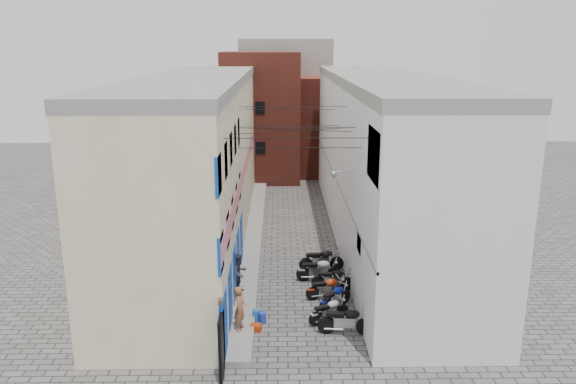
{
  "coord_description": "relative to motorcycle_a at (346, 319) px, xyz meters",
  "views": [
    {
      "loc": [
        -0.64,
        -16.75,
        10.58
      ],
      "look_at": [
        -0.15,
        11.91,
        3.0
      ],
      "focal_mm": 35.0,
      "sensor_mm": 36.0,
      "label": 1
    }
  ],
  "objects": [
    {
      "name": "building_right",
      "position": [
        3.15,
        10.72,
        3.89
      ],
      "size": [
        5.94,
        26.0,
        9.0
      ],
      "color": "silver",
      "rests_on": "ground"
    },
    {
      "name": "person_a",
      "position": [
        -3.95,
        -0.02,
        0.49
      ],
      "size": [
        0.53,
        0.69,
        1.71
      ],
      "primitive_type": "imported",
      "rotation": [
        0.0,
        0.0,
        1.37
      ],
      "color": "#9C5D38",
      "rests_on": "plinth"
    },
    {
      "name": "water_jug_far",
      "position": [
        -3.39,
        1.06,
        -0.37
      ],
      "size": [
        0.35,
        0.35,
        0.49
      ],
      "primitive_type": "cylinder",
      "rotation": [
        0.0,
        0.0,
        -0.14
      ],
      "color": "#225EAC",
      "rests_on": "ground"
    },
    {
      "name": "motorcycle_e",
      "position": [
        -0.09,
        3.93,
        -0.05
      ],
      "size": [
        2.0,
        0.81,
        1.13
      ],
      "primitive_type": null,
      "rotation": [
        0.0,
        0.0,
        -1.67
      ],
      "color": "black",
      "rests_on": "ground"
    },
    {
      "name": "ground",
      "position": [
        -1.84,
        -2.27,
        -0.61
      ],
      "size": [
        90.0,
        90.0,
        0.0
      ],
      "primitive_type": "plane",
      "color": "#565351",
      "rests_on": "ground"
    },
    {
      "name": "person_b",
      "position": [
        -4.19,
        3.24,
        0.51
      ],
      "size": [
        1.06,
        1.08,
        1.75
      ],
      "primitive_type": "imported",
      "rotation": [
        0.0,
        0.0,
        0.87
      ],
      "color": "#2F3546",
      "rests_on": "plinth"
    },
    {
      "name": "red_crate",
      "position": [
        -3.39,
        0.29,
        -0.48
      ],
      "size": [
        0.49,
        0.41,
        0.27
      ],
      "primitive_type": "cube",
      "rotation": [
        0.0,
        0.0,
        -0.25
      ],
      "color": "#B02D0C",
      "rests_on": "ground"
    },
    {
      "name": "motorcycle_a",
      "position": [
        0.0,
        0.0,
        0.0
      ],
      "size": [
        2.17,
        0.88,
        1.22
      ],
      "primitive_type": null,
      "rotation": [
        0.0,
        0.0,
        -1.67
      ],
      "color": "black",
      "rests_on": "ground"
    },
    {
      "name": "motorcycle_g",
      "position": [
        -0.45,
        6.1,
        0.02
      ],
      "size": [
        2.22,
        0.89,
        1.25
      ],
      "primitive_type": null,
      "rotation": [
        0.0,
        0.0,
        -1.47
      ],
      "color": "black",
      "rests_on": "ground"
    },
    {
      "name": "motorcycle_d",
      "position": [
        -0.45,
        3.04,
        -0.07
      ],
      "size": [
        1.94,
        0.97,
        1.08
      ],
      "primitive_type": null,
      "rotation": [
        0.0,
        0.0,
        -1.36
      ],
      "color": "#B12D0C",
      "rests_on": "ground"
    },
    {
      "name": "building_left",
      "position": [
        -6.82,
        10.67,
        3.89
      ],
      "size": [
        5.1,
        27.0,
        9.0
      ],
      "color": "beige",
      "rests_on": "ground"
    },
    {
      "name": "motorcycle_c",
      "position": [
        -0.18,
        2.18,
        -0.09
      ],
      "size": [
        1.72,
        1.65,
        1.05
      ],
      "primitive_type": null,
      "rotation": [
        0.0,
        0.0,
        -0.82
      ],
      "color": "#0C1EC1",
      "rests_on": "ground"
    },
    {
      "name": "plinth",
      "position": [
        -3.89,
        10.73,
        -0.49
      ],
      "size": [
        0.9,
        26.0,
        0.25
      ],
      "primitive_type": "cube",
      "color": "gray",
      "rests_on": "ground"
    },
    {
      "name": "building_far_brick_left",
      "position": [
        -3.84,
        25.73,
        4.39
      ],
      "size": [
        6.0,
        6.0,
        10.0
      ],
      "primitive_type": "cube",
      "color": "maroon",
      "rests_on": "ground"
    },
    {
      "name": "building_far_brick_right",
      "position": [
        1.16,
        27.73,
        3.39
      ],
      "size": [
        5.0,
        6.0,
        8.0
      ],
      "primitive_type": "cube",
      "color": "maroon",
      "rests_on": "ground"
    },
    {
      "name": "far_shopfront",
      "position": [
        -1.84,
        22.93,
        0.59
      ],
      "size": [
        2.0,
        0.3,
        2.4
      ],
      "primitive_type": "cube",
      "color": "black",
      "rests_on": "ground"
    },
    {
      "name": "water_jug_near",
      "position": [
        -3.14,
        0.9,
        -0.39
      ],
      "size": [
        0.36,
        0.36,
        0.44
      ],
      "primitive_type": "cylinder",
      "rotation": [
        0.0,
        0.0,
        -0.35
      ],
      "color": "#2438B4",
      "rests_on": "ground"
    },
    {
      "name": "overhead_wires",
      "position": [
        -1.84,
        5.37,
        6.51
      ],
      "size": [
        5.8,
        13.02,
        1.32
      ],
      "color": "black",
      "rests_on": "ground"
    },
    {
      "name": "motorcycle_f",
      "position": [
        -0.67,
        4.92,
        -0.01
      ],
      "size": [
        2.08,
        0.66,
        1.2
      ],
      "primitive_type": null,
      "rotation": [
        0.0,
        0.0,
        -1.57
      ],
      "color": "#99989D",
      "rests_on": "ground"
    },
    {
      "name": "building_far_concrete",
      "position": [
        -1.84,
        31.73,
        4.89
      ],
      "size": [
        8.0,
        5.0,
        11.0
      ],
      "primitive_type": "cube",
      "color": "gray",
      "rests_on": "ground"
    },
    {
      "name": "motorcycle_b",
      "position": [
        -0.54,
        0.96,
        -0.09
      ],
      "size": [
        1.87,
        1.36,
        1.05
      ],
      "primitive_type": null,
      "rotation": [
        0.0,
        0.0,
        -1.08
      ],
      "color": "#A8A8AD",
      "rests_on": "ground"
    }
  ]
}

